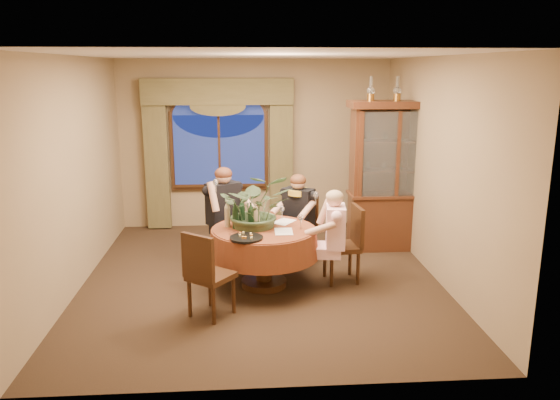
{
  "coord_description": "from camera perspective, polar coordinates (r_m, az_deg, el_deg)",
  "views": [
    {
      "loc": [
        -0.22,
        -6.63,
        2.66
      ],
      "look_at": [
        0.23,
        -0.25,
        1.1
      ],
      "focal_mm": 35.0,
      "sensor_mm": 36.0,
      "label": 1
    }
  ],
  "objects": [
    {
      "name": "chair_back_right",
      "position": [
        7.57,
        1.88,
        -3.04
      ],
      "size": [
        0.58,
        0.58,
        0.96
      ],
      "primitive_type": "cube",
      "rotation": [
        0.0,
        0.0,
        -3.69
      ],
      "color": "black",
      "rests_on": "floor"
    },
    {
      "name": "tasting_paper_1",
      "position": [
        6.92,
        0.4,
        -2.28
      ],
      "size": [
        0.35,
        0.37,
        0.0
      ],
      "primitive_type": "cube",
      "rotation": [
        0.0,
        0.0,
        -0.62
      ],
      "color": "white",
      "rests_on": "dining_table"
    },
    {
      "name": "arched_transom",
      "position": [
        9.09,
        -6.49,
        9.95
      ],
      "size": [
        1.6,
        0.06,
        0.44
      ],
      "primitive_type": null,
      "color": "navy",
      "rests_on": "wall_back"
    },
    {
      "name": "chair_back",
      "position": [
        7.52,
        -5.15,
        -3.21
      ],
      "size": [
        0.57,
        0.57,
        0.96
      ],
      "primitive_type": "cube",
      "rotation": [
        0.0,
        0.0,
        -2.67
      ],
      "color": "black",
      "rests_on": "floor"
    },
    {
      "name": "oil_lamp_center",
      "position": [
        8.06,
        12.17,
        11.32
      ],
      "size": [
        0.11,
        0.11,
        0.34
      ],
      "primitive_type": null,
      "color": "#A5722D",
      "rests_on": "china_cabinet"
    },
    {
      "name": "wine_bottle_3",
      "position": [
        6.6,
        -3.05,
        -1.66
      ],
      "size": [
        0.07,
        0.07,
        0.33
      ],
      "primitive_type": "cylinder",
      "color": "black",
      "rests_on": "dining_table"
    },
    {
      "name": "wine_bottle_1",
      "position": [
        6.71,
        -5.52,
        -1.44
      ],
      "size": [
        0.07,
        0.07,
        0.33
      ],
      "primitive_type": "cylinder",
      "color": "tan",
      "rests_on": "dining_table"
    },
    {
      "name": "wine_bottle_0",
      "position": [
        6.81,
        -3.99,
        -1.17
      ],
      "size": [
        0.07,
        0.07,
        0.33
      ],
      "primitive_type": "cylinder",
      "color": "black",
      "rests_on": "dining_table"
    },
    {
      "name": "oil_lamp_right",
      "position": [
        8.17,
        14.79,
        11.2
      ],
      "size": [
        0.11,
        0.11,
        0.34
      ],
      "primitive_type": null,
      "color": "#A5722D",
      "rests_on": "china_cabinet"
    },
    {
      "name": "olive_bowl",
      "position": [
        6.63,
        -1.52,
        -2.85
      ],
      "size": [
        0.14,
        0.14,
        0.04
      ],
      "primitive_type": "imported",
      "color": "#44542C",
      "rests_on": "dining_table"
    },
    {
      "name": "cheese_platter",
      "position": [
        6.26,
        -3.54,
        -3.97
      ],
      "size": [
        0.38,
        0.38,
        0.02
      ],
      "primitive_type": "cylinder",
      "color": "black",
      "rests_on": "dining_table"
    },
    {
      "name": "person_back",
      "position": [
        7.44,
        -5.91,
        -1.74
      ],
      "size": [
        0.66,
        0.65,
        1.38
      ],
      "primitive_type": null,
      "rotation": [
        0.0,
        0.0,
        -2.57
      ],
      "color": "black",
      "rests_on": "floor"
    },
    {
      "name": "wine_glass_person_scarf",
      "position": [
        7.02,
        0.2,
        -1.33
      ],
      "size": [
        0.07,
        0.07,
        0.18
      ],
      "primitive_type": null,
      "color": "silver",
      "rests_on": "dining_table"
    },
    {
      "name": "centerpiece_plant",
      "position": [
        6.62,
        -2.49,
        2.06
      ],
      "size": [
        0.87,
        0.96,
        0.75
      ],
      "primitive_type": "imported",
      "color": "#374F31",
      "rests_on": "dining_table"
    },
    {
      "name": "oil_lamp_left",
      "position": [
        7.96,
        9.48,
        11.41
      ],
      "size": [
        0.11,
        0.11,
        0.34
      ],
      "primitive_type": null,
      "color": "#A5722D",
      "rests_on": "china_cabinet"
    },
    {
      "name": "wall_back",
      "position": [
        9.22,
        -2.61,
        5.83
      ],
      "size": [
        4.5,
        0.0,
        4.5
      ],
      "primitive_type": "plane",
      "rotation": [
        1.57,
        0.0,
        0.0
      ],
      "color": "#887251",
      "rests_on": "ground"
    },
    {
      "name": "swag_valance",
      "position": [
        9.0,
        -6.54,
        11.19
      ],
      "size": [
        2.45,
        0.16,
        0.42
      ],
      "primitive_type": null,
      "color": "#4D4828",
      "rests_on": "wall_back"
    },
    {
      "name": "wine_bottle_2",
      "position": [
        6.63,
        -4.7,
        -1.61
      ],
      "size": [
        0.07,
        0.07,
        0.33
      ],
      "primitive_type": "cylinder",
      "color": "black",
      "rests_on": "dining_table"
    },
    {
      "name": "ceiling",
      "position": [
        6.64,
        -2.16,
        14.9
      ],
      "size": [
        5.0,
        5.0,
        0.0
      ],
      "primitive_type": "plane",
      "rotation": [
        3.14,
        0.0,
        0.0
      ],
      "color": "white",
      "rests_on": "wall_back"
    },
    {
      "name": "china_cabinet",
      "position": [
        8.2,
        11.73,
        2.44
      ],
      "size": [
        1.36,
        0.54,
        2.2
      ],
      "primitive_type": "cube",
      "color": "#391E13",
      "rests_on": "floor"
    },
    {
      "name": "window",
      "position": [
        9.17,
        -6.36,
        5.08
      ],
      "size": [
        1.62,
        0.1,
        1.32
      ],
      "primitive_type": null,
      "color": "navy",
      "rests_on": "wall_back"
    },
    {
      "name": "dining_table",
      "position": [
        6.78,
        -1.69,
        -5.99
      ],
      "size": [
        1.39,
        1.39,
        0.75
      ],
      "primitive_type": "cylinder",
      "rotation": [
        0.0,
        0.0,
        -0.02
      ],
      "color": "maroon",
      "rests_on": "floor"
    },
    {
      "name": "drapery_right",
      "position": [
        9.16,
        0.12,
        4.39
      ],
      "size": [
        0.38,
        0.14,
        2.32
      ],
      "primitive_type": "cube",
      "color": "#4D4828",
      "rests_on": "floor"
    },
    {
      "name": "person_scarf",
      "position": [
        7.46,
        1.94,
        -2.05
      ],
      "size": [
        0.61,
        0.6,
        1.27
      ],
      "primitive_type": null,
      "rotation": [
        0.0,
        0.0,
        -3.73
      ],
      "color": "black",
      "rests_on": "floor"
    },
    {
      "name": "floor",
      "position": [
        7.15,
        -1.96,
        -8.15
      ],
      "size": [
        5.0,
        5.0,
        0.0
      ],
      "primitive_type": "plane",
      "color": "black",
      "rests_on": "ground"
    },
    {
      "name": "chair_front_left",
      "position": [
        6.02,
        -7.21,
        -7.64
      ],
      "size": [
        0.59,
        0.59,
        0.96
      ],
      "primitive_type": "cube",
      "rotation": [
        0.0,
        0.0,
        -0.66
      ],
      "color": "black",
      "rests_on": "floor"
    },
    {
      "name": "wine_glass_person_back",
      "position": [
        7.0,
        -3.86,
        -1.4
      ],
      "size": [
        0.07,
        0.07,
        0.18
      ],
      "primitive_type": null,
      "color": "silver",
      "rests_on": "dining_table"
    },
    {
      "name": "chair_right",
      "position": [
        6.95,
        6.45,
        -4.67
      ],
      "size": [
        0.46,
        0.46,
        0.96
      ],
      "primitive_type": "cube",
      "rotation": [
        0.0,
        0.0,
        -4.61
      ],
      "color": "black",
      "rests_on": "floor"
    },
    {
      "name": "tasting_paper_0",
      "position": [
        6.52,
        0.39,
        -3.31
      ],
      "size": [
        0.22,
        0.31,
        0.0
      ],
      "primitive_type": "cube",
      "rotation": [
        0.0,
        0.0,
        -0.02
      ],
      "color": "white",
      "rests_on": "dining_table"
    },
    {
      "name": "wine_glass_person_pink",
      "position": [
        6.62,
        2.18,
        -2.27
      ],
      "size": [
        0.07,
        0.07,
        0.18
      ],
      "primitive_type": null,
      "color": "silver",
      "rests_on": "dining_table"
    },
    {
      "name": "drapery_left",
      "position": [
        9.24,
        -12.76,
        4.14
      ],
      "size": [
        0.38,
        0.14,
        2.32
      ],
      "primitive_type": "cube",
      "color": "#4D4828",
      "rests_on": "floor"
    },
    {
      "name": "wall_right",
      "position": [
        7.19,
        16.19,
        3.06
      ],
      "size": [
        0.0,
        5.0,
        5.0
      ],
      "primitive_type": "plane",
      "rotation": [
        1.57,
        0.0,
        -1.57
      ],
      "color": "#887251",
      "rests_on": "ground"
    },
    {
      "name": "person_pink",
      "position": [
        6.69,
        5.79,
        -4.12
      ],
      "size": [
        0.46,
        0.49,
        1.24
      ],
      "primitive_type": null,
      "rotation": [
        0.0,
        0.0,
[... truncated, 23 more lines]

